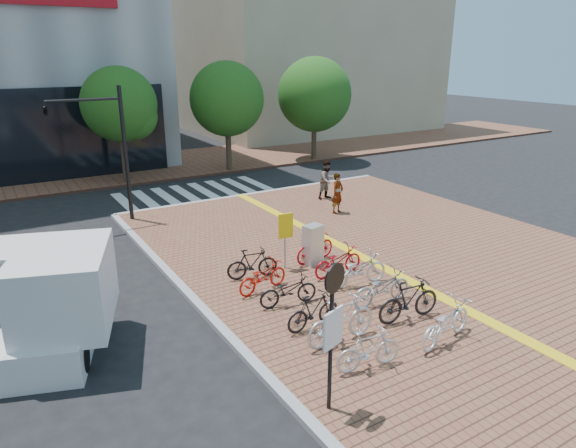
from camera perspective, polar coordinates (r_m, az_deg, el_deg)
ground at (r=14.54m, az=8.93°, el=-9.23°), size 120.00×120.00×0.00m
kerb_north at (r=25.43m, az=-3.29°, el=3.39°), size 14.00×0.25×0.15m
far_sidewalk at (r=32.53m, az=-15.60°, el=6.10°), size 70.00×8.00×0.15m
building_beige at (r=49.45m, az=1.18°, el=21.22°), size 20.00×18.00×18.00m
crosswalk at (r=26.22m, az=-10.19°, el=3.43°), size 7.50×4.00×0.01m
street_trees at (r=30.45m, az=-4.94°, el=13.57°), size 16.20×4.60×6.35m
bike_0 at (r=11.54m, az=8.95°, el=-13.63°), size 1.63×0.69×0.95m
bike_1 at (r=12.35m, az=5.94°, el=-10.58°), size 1.96×0.59×1.17m
bike_2 at (r=12.95m, az=2.82°, el=-9.61°), size 1.59×0.53×0.94m
bike_3 at (r=14.04m, az=0.02°, el=-7.37°), size 1.73×0.80×0.87m
bike_4 at (r=14.85m, az=-2.85°, el=-5.84°), size 1.77×0.90×0.89m
bike_5 at (r=15.67m, az=-3.99°, el=-4.39°), size 1.65×0.76×0.95m
bike_6 at (r=12.90m, az=17.12°, el=-10.41°), size 2.04×1.04×1.02m
bike_7 at (r=13.61m, az=13.29°, el=-8.22°), size 1.90×0.70×1.12m
bike_8 at (r=14.31m, az=10.39°, el=-6.95°), size 1.88×0.73×0.97m
bike_9 at (r=15.28m, az=7.73°, el=-5.03°), size 1.99×0.89×1.01m
bike_10 at (r=15.92m, az=5.57°, el=-4.11°), size 1.77×0.67×0.92m
bike_11 at (r=16.89m, az=3.04°, el=-2.57°), size 1.70×0.76×0.99m
pedestrian_a at (r=21.98m, az=5.53°, el=3.42°), size 0.72×0.57×1.72m
pedestrian_b at (r=24.12m, az=4.38°, el=4.92°), size 0.94×0.77×1.81m
utility_box at (r=16.62m, az=2.79°, el=-2.31°), size 0.68×0.56×1.32m
yellow_sign at (r=16.04m, az=-0.30°, el=-0.74°), size 0.50×0.13×1.83m
notice_sign at (r=9.54m, az=4.97°, el=-10.62°), size 0.55×0.22×3.07m
traffic_light_pole at (r=21.21m, az=-21.14°, el=9.59°), size 2.89×1.11×5.37m
box_truck at (r=13.57m, az=-24.91°, el=-7.33°), size 3.22×4.78×2.55m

